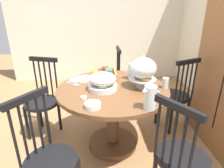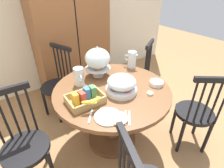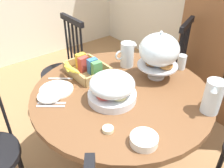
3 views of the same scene
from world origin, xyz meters
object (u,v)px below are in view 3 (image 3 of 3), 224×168
cereal_basket (86,68)px  cereal_bowl (144,140)px  orange_juice_pitcher (127,56)px  drinking_glass (182,62)px  china_plate_large (56,90)px  windsor_chair_by_cabinet (165,71)px  pastry_stand_with_dome (159,52)px  fruit_platter_covered (112,88)px  milk_pitcher (212,98)px  windsor_chair_facing_door (64,73)px  butter_dish (108,129)px  dining_table (121,116)px  china_plate_small (49,96)px

cereal_basket → cereal_bowl: 0.75m
orange_juice_pitcher → drinking_glass: 0.41m
cereal_basket → drinking_glass: bearing=58.0°
china_plate_large → orange_juice_pitcher: bearing=86.7°
orange_juice_pitcher → cereal_basket: orange_juice_pitcher is taller
windsor_chair_by_cabinet → cereal_basket: 0.96m
pastry_stand_with_dome → fruit_platter_covered: (0.01, -0.41, -0.11)m
fruit_platter_covered → cereal_bowl: bearing=-14.9°
milk_pitcher → windsor_chair_facing_door: bearing=-170.1°
drinking_glass → windsor_chair_facing_door: bearing=-151.4°
orange_juice_pitcher → windsor_chair_by_cabinet: bearing=97.0°
butter_dish → fruit_platter_covered: bearing=137.0°
milk_pitcher → cereal_basket: size_ratio=0.65×
pastry_stand_with_dome → fruit_platter_covered: pastry_stand_with_dome is taller
fruit_platter_covered → orange_juice_pitcher: (-0.27, 0.36, 0.00)m
fruit_platter_covered → drinking_glass: size_ratio=2.73×
fruit_platter_covered → milk_pitcher: 0.57m
orange_juice_pitcher → cereal_bowl: bearing=-35.4°
windsor_chair_facing_door → pastry_stand_with_dome: size_ratio=2.83×
windsor_chair_by_cabinet → fruit_platter_covered: 1.07m
windsor_chair_facing_door → cereal_bowl: windsor_chair_facing_door is taller
windsor_chair_by_cabinet → windsor_chair_facing_door: (-0.58, -0.80, 0.00)m
fruit_platter_covered → cereal_basket: bearing=173.1°
china_plate_large → cereal_bowl: size_ratio=1.57×
cereal_basket → butter_dish: 0.61m
windsor_chair_facing_door → fruit_platter_covered: bearing=-8.3°
cereal_bowl → drinking_glass: size_ratio=1.27×
windsor_chair_by_cabinet → pastry_stand_with_dome: size_ratio=2.83×
milk_pitcher → butter_dish: (-0.24, -0.56, -0.08)m
fruit_platter_covered → windsor_chair_by_cabinet: bearing=110.0°
windsor_chair_by_cabinet → drinking_glass: 0.58m
cereal_bowl → windsor_chair_by_cabinet: bearing=124.6°
dining_table → butter_dish: 0.44m
cereal_bowl → drinking_glass: drinking_glass is taller
cereal_bowl → china_plate_large: bearing=-169.6°
windsor_chair_facing_door → china_plate_small: 0.86m
cereal_basket → windsor_chair_facing_door: bearing=170.8°
windsor_chair_facing_door → cereal_basket: (0.56, -0.09, 0.33)m
milk_pitcher → butter_dish: milk_pitcher is taller
china_plate_large → cereal_bowl: bearing=10.4°
orange_juice_pitcher → milk_pitcher: 0.71m
fruit_platter_covered → dining_table: bearing=108.7°
dining_table → windsor_chair_by_cabinet: windsor_chair_by_cabinet is taller
fruit_platter_covered → cereal_bowl: 0.40m
fruit_platter_covered → cereal_bowl: (0.38, -0.10, -0.06)m
windsor_chair_by_cabinet → pastry_stand_with_dome: bearing=-58.1°
china_plate_large → cereal_bowl: cereal_bowl is taller
dining_table → milk_pitcher: milk_pitcher is taller
pastry_stand_with_dome → china_plate_large: (-0.29, -0.64, -0.19)m
cereal_basket → china_plate_large: cereal_basket is taller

